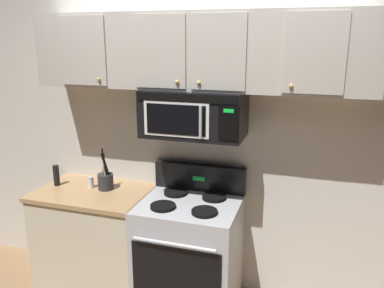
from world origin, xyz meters
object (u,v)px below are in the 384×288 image
(stove_range, at_px, (190,253))
(salt_shaker, at_px, (91,182))
(over_range_microwave, at_px, (194,113))
(pepper_mill, at_px, (56,175))
(utensil_crock_charcoal, at_px, (106,180))

(stove_range, height_order, salt_shaker, stove_range)
(stove_range, height_order, over_range_microwave, over_range_microwave)
(stove_range, bearing_deg, over_range_microwave, 90.14)
(salt_shaker, relative_size, pepper_mill, 0.53)
(stove_range, relative_size, utensil_crock_charcoal, 3.18)
(utensil_crock_charcoal, bearing_deg, stove_range, -4.64)
(over_range_microwave, distance_m, salt_shaker, 1.09)
(stove_range, distance_m, pepper_mill, 1.30)
(salt_shaker, bearing_deg, over_range_microwave, 4.20)
(salt_shaker, bearing_deg, pepper_mill, -173.18)
(stove_range, height_order, utensil_crock_charcoal, utensil_crock_charcoal)
(stove_range, xyz_separation_m, utensil_crock_charcoal, (-0.75, 0.06, 0.51))
(pepper_mill, bearing_deg, utensil_crock_charcoal, 5.96)
(over_range_microwave, relative_size, salt_shaker, 8.03)
(stove_range, relative_size, over_range_microwave, 1.47)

